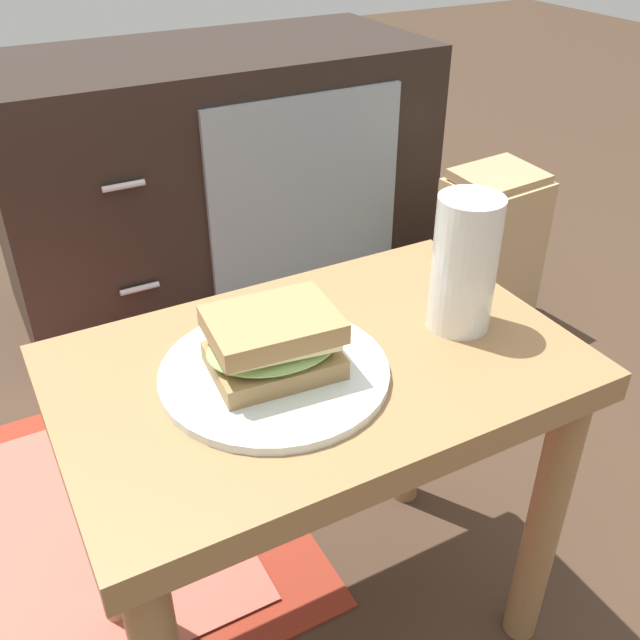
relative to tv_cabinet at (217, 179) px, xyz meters
The scene contains 7 objects.
ground_plane 1.02m from the tv_cabinet, 104.35° to the right, with size 8.00×8.00×0.00m, color #3D2B1E.
side_table 0.98m from the tv_cabinet, 104.35° to the right, with size 0.56×0.36×0.46m.
tv_cabinet is the anchor object (origin of this frame).
plate 1.01m from the tv_cabinet, 107.28° to the right, with size 0.24×0.24×0.01m, color silver.
sandwich_front 1.02m from the tv_cabinet, 107.28° to the right, with size 0.15×0.11×0.07m.
beer_glass 1.00m from the tv_cabinet, 93.90° to the right, with size 0.07×0.07×0.16m.
paper_bag 0.64m from the tv_cabinet, 42.51° to the right, with size 0.20×0.18×0.37m.
Camera 1 is at (-0.30, -0.56, 0.92)m, focal length 40.28 mm.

